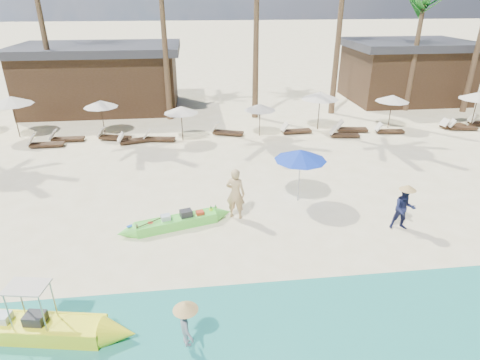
{
  "coord_description": "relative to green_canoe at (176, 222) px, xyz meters",
  "views": [
    {
      "loc": [
        -1.85,
        -11.33,
        7.36
      ],
      "look_at": [
        -0.26,
        2.0,
        1.11
      ],
      "focal_mm": 30.0,
      "sensor_mm": 36.0,
      "label": 1
    }
  ],
  "objects": [
    {
      "name": "green_canoe",
      "position": [
        0.0,
        0.0,
        0.0
      ],
      "size": [
        4.4,
        1.49,
        0.57
      ],
      "rotation": [
        0.0,
        0.0,
        0.27
      ],
      "color": "#59DF44",
      "rests_on": "ground"
    },
    {
      "name": "blue_umbrella",
      "position": [
        4.66,
        1.4,
        1.73
      ],
      "size": [
        1.97,
        1.97,
        2.12
      ],
      "color": "#99999E",
      "rests_on": "ground"
    },
    {
      "name": "lounger_7_left",
      "position": [
        9.07,
        8.55,
        -0.0
      ],
      "size": [
        1.71,
        0.73,
        0.56
      ],
      "rotation": [
        0.0,
        0.0,
        -0.14
      ],
      "color": "#342115",
      "rests_on": "ground"
    },
    {
      "name": "yellow_canoe",
      "position": [
        -3.33,
        -4.54,
        0.05
      ],
      "size": [
        5.68,
        1.38,
        1.48
      ],
      "rotation": [
        0.0,
        0.0,
        -0.18
      ],
      "color": "#F9F61F",
      "rests_on": "ground"
    },
    {
      "name": "lounger_5_left",
      "position": [
        -1.24,
        9.11,
        -0.0
      ],
      "size": [
        1.75,
        0.79,
        0.57
      ],
      "rotation": [
        0.0,
        0.0,
        -0.16
      ],
      "color": "#342115",
      "rests_on": "ground"
    },
    {
      "name": "ground",
      "position": [
        2.62,
        -0.81,
        -0.19
      ],
      "size": [
        240.0,
        240.0,
        0.0
      ],
      "primitive_type": "plane",
      "color": "#F7E7B7",
      "rests_on": "ground"
    },
    {
      "name": "lounger_3_left",
      "position": [
        -7.11,
        8.87,
        0.01
      ],
      "size": [
        1.81,
        0.61,
        0.61
      ],
      "rotation": [
        0.0,
        0.0,
        0.04
      ],
      "color": "#342115",
      "rests_on": "ground"
    },
    {
      "name": "tourist",
      "position": [
        2.11,
        0.43,
        0.76
      ],
      "size": [
        0.81,
        0.68,
        1.9
      ],
      "primitive_type": "imported",
      "rotation": [
        0.0,
        0.0,
        2.75
      ],
      "color": "tan",
      "rests_on": "ground"
    },
    {
      "name": "pavilion_east",
      "position": [
        16.62,
        16.69,
        2.0
      ],
      "size": [
        8.8,
        6.6,
        4.3
      ],
      "color": "#342115",
      "rests_on": "ground"
    },
    {
      "name": "resort_parasol_7",
      "position": [
        8.1,
        10.19,
        1.84
      ],
      "size": [
        2.18,
        2.18,
        2.25
      ],
      "color": "#342115",
      "rests_on": "ground"
    },
    {
      "name": "pavilion_west",
      "position": [
        -5.38,
        16.69,
        2.0
      ],
      "size": [
        10.8,
        6.6,
        4.3
      ],
      "color": "#342115",
      "rests_on": "ground"
    },
    {
      "name": "resort_parasol_5",
      "position": [
        0.12,
        9.11,
        1.54
      ],
      "size": [
        1.87,
        1.87,
        1.92
      ],
      "color": "#342115",
      "rests_on": "ground"
    },
    {
      "name": "resort_parasol_3",
      "position": [
        -9.04,
        10.74,
        1.91
      ],
      "size": [
        2.26,
        2.26,
        2.33
      ],
      "color": "#342115",
      "rests_on": "ground"
    },
    {
      "name": "wet_sand_strip",
      "position": [
        2.62,
        -5.81,
        -0.19
      ],
      "size": [
        240.0,
        4.5,
        0.01
      ],
      "primitive_type": "cube",
      "color": "tan",
      "rests_on": "ground"
    },
    {
      "name": "lounger_4_left",
      "position": [
        -3.73,
        9.62,
        0.01
      ],
      "size": [
        1.89,
        1.03,
        0.62
      ],
      "rotation": [
        0.0,
        0.0,
        -0.27
      ],
      "color": "#342115",
      "rests_on": "ground"
    },
    {
      "name": "resort_parasol_9",
      "position": [
        17.37,
        9.35,
        1.76
      ],
      "size": [
        2.11,
        2.11,
        2.17
      ],
      "color": "#342115",
      "rests_on": "ground"
    },
    {
      "name": "lounger_7_right",
      "position": [
        9.83,
        9.48,
        0.02
      ],
      "size": [
        1.89,
        0.81,
        0.62
      ],
      "rotation": [
        0.0,
        0.0,
        -0.14
      ],
      "color": "#342115",
      "rests_on": "ground"
    },
    {
      "name": "lounger_3_right",
      "position": [
        -6.26,
        9.67,
        0.01
      ],
      "size": [
        1.78,
        0.56,
        0.6
      ],
      "rotation": [
        0.0,
        0.0,
        -0.01
      ],
      "color": "#342115",
      "rests_on": "ground"
    },
    {
      "name": "resort_parasol_6",
      "position": [
        4.45,
        9.41,
        1.47
      ],
      "size": [
        1.79,
        1.79,
        1.84
      ],
      "color": "#342115",
      "rests_on": "ground"
    },
    {
      "name": "lounger_8_left",
      "position": [
        11.9,
        8.92,
        -0.0
      ],
      "size": [
        1.7,
        0.69,
        0.56
      ],
      "rotation": [
        0.0,
        0.0,
        -0.11
      ],
      "color": "#342115",
      "rests_on": "ground"
    },
    {
      "name": "vendor_green",
      "position": [
        7.67,
        -1.04,
        0.58
      ],
      "size": [
        0.85,
        0.72,
        1.55
      ],
      "primitive_type": "imported",
      "rotation": [
        0.0,
        0.0,
        -0.19
      ],
      "color": "#161B3D",
      "rests_on": "ground"
    },
    {
      "name": "lounger_9_right",
      "position": [
        16.17,
        9.45,
        -0.0
      ],
      "size": [
        1.72,
        0.82,
        0.56
      ],
      "rotation": [
        0.0,
        0.0,
        0.2
      ],
      "color": "#342115",
      "rests_on": "ground"
    },
    {
      "name": "lounger_9_left",
      "position": [
        16.5,
        9.05,
        -0.0
      ],
      "size": [
        1.74,
        0.78,
        0.57
      ],
      "rotation": [
        0.0,
        0.0,
        -0.16
      ],
      "color": "#342115",
      "rests_on": "ground"
    },
    {
      "name": "resort_parasol_4",
      "position": [
        -4.38,
        10.76,
        1.58
      ],
      "size": [
        1.91,
        1.91,
        1.96
      ],
      "color": "#342115",
      "rests_on": "ground"
    },
    {
      "name": "lounger_6_left",
      "position": [
        2.56,
        9.76,
        0.01
      ],
      "size": [
        1.9,
        1.14,
        0.62
      ],
      "rotation": [
        0.0,
        0.0,
        -0.34
      ],
      "color": "#342115",
      "rests_on": "ground"
    },
    {
      "name": "resort_parasol_8",
      "position": [
        12.42,
        9.96,
        1.6
      ],
      "size": [
        1.93,
        1.93,
        1.99
      ],
      "color": "#342115",
      "rests_on": "ground"
    },
    {
      "name": "vendor_yellow",
      "position": [
        0.39,
        -5.4,
        0.52
      ],
      "size": [
        0.58,
        0.77,
        1.06
      ],
      "primitive_type": "imported",
      "rotation": [
        0.0,
        0.0,
        1.87
      ],
      "color": "gray",
      "rests_on": "ground"
    },
    {
      "name": "lounger_6_right",
      "position": [
        6.53,
        9.55,
        0.01
      ],
      "size": [
        1.79,
        0.64,
        0.6
      ],
      "rotation": [
        0.0,
        0.0,
        0.06
      ],
      "color": "#342115",
      "rests_on": "ground"
    },
    {
      "name": "lounger_4_right",
      "position": [
        -2.58,
        8.94,
        0.0
      ],
      "size": [
        1.81,
        0.97,
        0.59
      ],
      "rotation": [
        0.0,
        0.0,
        0.27
      ],
      "color": "#342115",
      "rests_on": "ground"
    }
  ]
}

